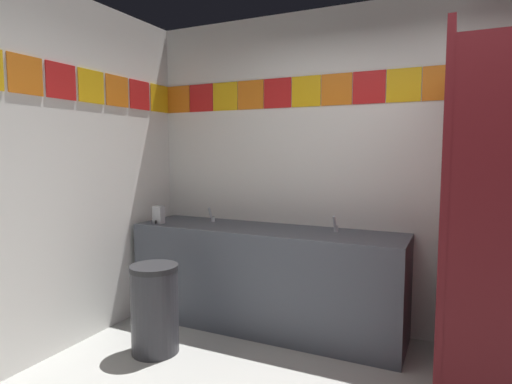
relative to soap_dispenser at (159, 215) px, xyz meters
The scene contains 8 objects.
wall_back 2.12m from the soap_dispenser, 14.61° to the left, with size 4.49×0.09×2.69m.
wall_side 1.32m from the soap_dispenser, 102.77° to the right, with size 0.09×3.41×2.69m.
vanity_counter 1.10m from the soap_dispenser, 10.70° to the left, with size 2.31×0.60×0.86m.
faucet_left 0.48m from the soap_dispenser, 34.86° to the left, with size 0.04×0.10×0.14m.
faucet_right 1.57m from the soap_dispenser, ahead, with size 0.04×0.10×0.14m.
soap_dispenser is the anchor object (origin of this frame).
stall_divider 2.58m from the soap_dispenser, 11.19° to the right, with size 0.92×1.45×2.10m.
trash_bin 0.94m from the soap_dispenser, 55.12° to the right, with size 0.36×0.36×0.67m.
Camera 1 is at (0.40, -1.82, 1.50)m, focal length 29.83 mm.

